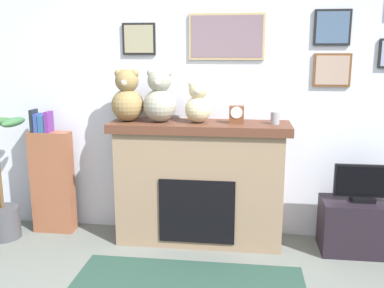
{
  "coord_description": "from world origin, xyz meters",
  "views": [
    {
      "loc": [
        0.48,
        -2.16,
        1.78
      ],
      "look_at": [
        -0.01,
        1.71,
        0.95
      ],
      "focal_mm": 39.99,
      "sensor_mm": 36.0,
      "label": 1
    }
  ],
  "objects_px": {
    "bookshelf": "(52,179)",
    "potted_plant": "(2,200)",
    "fireplace": "(200,182)",
    "mantel_clock": "(237,115)",
    "tv_stand": "(360,226)",
    "teddy_bear_cream": "(160,98)",
    "television": "(364,184)",
    "teddy_bear_tan": "(198,104)",
    "teddy_bear_grey": "(127,98)",
    "candle_jar": "(275,118)"
  },
  "relations": [
    {
      "from": "bookshelf",
      "to": "potted_plant",
      "type": "height_order",
      "value": "bookshelf"
    },
    {
      "from": "fireplace",
      "to": "mantel_clock",
      "type": "bearing_deg",
      "value": -3.3
    },
    {
      "from": "tv_stand",
      "to": "teddy_bear_cream",
      "type": "bearing_deg",
      "value": 178.58
    },
    {
      "from": "mantel_clock",
      "to": "teddy_bear_cream",
      "type": "distance_m",
      "value": 0.72
    },
    {
      "from": "fireplace",
      "to": "television",
      "type": "relative_size",
      "value": 3.2
    },
    {
      "from": "fireplace",
      "to": "tv_stand",
      "type": "distance_m",
      "value": 1.51
    },
    {
      "from": "television",
      "to": "fireplace",
      "type": "bearing_deg",
      "value": 177.47
    },
    {
      "from": "bookshelf",
      "to": "teddy_bear_tan",
      "type": "relative_size",
      "value": 3.23
    },
    {
      "from": "mantel_clock",
      "to": "fireplace",
      "type": "bearing_deg",
      "value": 176.7
    },
    {
      "from": "teddy_bear_cream",
      "to": "fireplace",
      "type": "bearing_deg",
      "value": 2.85
    },
    {
      "from": "fireplace",
      "to": "television",
      "type": "xyz_separation_m",
      "value": [
        1.47,
        -0.07,
        0.06
      ]
    },
    {
      "from": "teddy_bear_tan",
      "to": "tv_stand",
      "type": "bearing_deg",
      "value": -1.76
    },
    {
      "from": "television",
      "to": "teddy_bear_grey",
      "type": "relative_size",
      "value": 1.07
    },
    {
      "from": "mantel_clock",
      "to": "television",
      "type": "bearing_deg",
      "value": -2.31
    },
    {
      "from": "mantel_clock",
      "to": "teddy_bear_grey",
      "type": "xyz_separation_m",
      "value": [
        -1.01,
        0.0,
        0.14
      ]
    },
    {
      "from": "television",
      "to": "mantel_clock",
      "type": "distance_m",
      "value": 1.29
    },
    {
      "from": "bookshelf",
      "to": "mantel_clock",
      "type": "bearing_deg",
      "value": -1.74
    },
    {
      "from": "teddy_bear_tan",
      "to": "teddy_bear_cream",
      "type": "bearing_deg",
      "value": -179.98
    },
    {
      "from": "potted_plant",
      "to": "television",
      "type": "xyz_separation_m",
      "value": [
        3.38,
        0.13,
        0.25
      ]
    },
    {
      "from": "bookshelf",
      "to": "fireplace",
      "type": "bearing_deg",
      "value": -1.39
    },
    {
      "from": "television",
      "to": "teddy_bear_cream",
      "type": "height_order",
      "value": "teddy_bear_cream"
    },
    {
      "from": "potted_plant",
      "to": "tv_stand",
      "type": "distance_m",
      "value": 3.38
    },
    {
      "from": "bookshelf",
      "to": "mantel_clock",
      "type": "distance_m",
      "value": 1.95
    },
    {
      "from": "tv_stand",
      "to": "mantel_clock",
      "type": "relative_size",
      "value": 4.4
    },
    {
      "from": "bookshelf",
      "to": "teddy_bear_grey",
      "type": "distance_m",
      "value": 1.16
    },
    {
      "from": "tv_stand",
      "to": "bookshelf",
      "type": "bearing_deg",
      "value": 178.07
    },
    {
      "from": "tv_stand",
      "to": "teddy_bear_grey",
      "type": "distance_m",
      "value": 2.43
    },
    {
      "from": "teddy_bear_grey",
      "to": "teddy_bear_tan",
      "type": "relative_size",
      "value": 1.25
    },
    {
      "from": "candle_jar",
      "to": "teddy_bear_grey",
      "type": "height_order",
      "value": "teddy_bear_grey"
    },
    {
      "from": "potted_plant",
      "to": "tv_stand",
      "type": "relative_size",
      "value": 1.71
    },
    {
      "from": "candle_jar",
      "to": "fireplace",
      "type": "bearing_deg",
      "value": 178.51
    },
    {
      "from": "potted_plant",
      "to": "mantel_clock",
      "type": "distance_m",
      "value": 2.4
    },
    {
      "from": "tv_stand",
      "to": "candle_jar",
      "type": "distance_m",
      "value": 1.26
    },
    {
      "from": "mantel_clock",
      "to": "teddy_bear_tan",
      "type": "xyz_separation_m",
      "value": [
        -0.35,
        0.0,
        0.09
      ]
    },
    {
      "from": "teddy_bear_grey",
      "to": "teddy_bear_tan",
      "type": "height_order",
      "value": "teddy_bear_grey"
    },
    {
      "from": "candle_jar",
      "to": "mantel_clock",
      "type": "height_order",
      "value": "mantel_clock"
    },
    {
      "from": "fireplace",
      "to": "tv_stand",
      "type": "height_order",
      "value": "fireplace"
    },
    {
      "from": "tv_stand",
      "to": "mantel_clock",
      "type": "height_order",
      "value": "mantel_clock"
    },
    {
      "from": "television",
      "to": "mantel_clock",
      "type": "bearing_deg",
      "value": 177.69
    },
    {
      "from": "potted_plant",
      "to": "teddy_bear_tan",
      "type": "bearing_deg",
      "value": 5.22
    },
    {
      "from": "tv_stand",
      "to": "teddy_bear_tan",
      "type": "xyz_separation_m",
      "value": [
        -1.49,
        0.05,
        1.09
      ]
    },
    {
      "from": "potted_plant",
      "to": "teddy_bear_grey",
      "type": "relative_size",
      "value": 2.48
    },
    {
      "from": "potted_plant",
      "to": "candle_jar",
      "type": "distance_m",
      "value": 2.72
    },
    {
      "from": "fireplace",
      "to": "television",
      "type": "bearing_deg",
      "value": -2.53
    },
    {
      "from": "tv_stand",
      "to": "teddy_bear_cream",
      "type": "xyz_separation_m",
      "value": [
        -1.84,
        0.05,
        1.14
      ]
    },
    {
      "from": "bookshelf",
      "to": "tv_stand",
      "type": "relative_size",
      "value": 1.78
    },
    {
      "from": "bookshelf",
      "to": "teddy_bear_grey",
      "type": "xyz_separation_m",
      "value": [
        0.82,
        -0.05,
        0.83
      ]
    },
    {
      "from": "bookshelf",
      "to": "teddy_bear_grey",
      "type": "relative_size",
      "value": 2.58
    },
    {
      "from": "bookshelf",
      "to": "tv_stand",
      "type": "height_order",
      "value": "bookshelf"
    },
    {
      "from": "candle_jar",
      "to": "teddy_bear_grey",
      "type": "bearing_deg",
      "value": -179.97
    }
  ]
}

